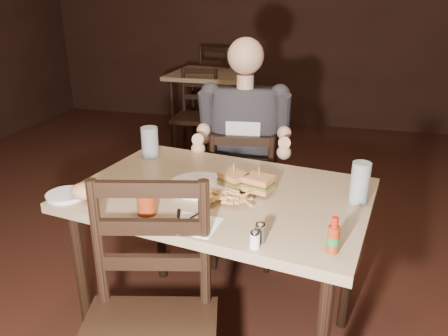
% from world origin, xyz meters
% --- Properties ---
extents(room_shell, '(7.00, 7.00, 7.00)m').
position_xyz_m(room_shell, '(0.00, 0.00, 1.40)').
color(room_shell, black).
rests_on(room_shell, ground).
extents(main_table, '(1.28, 0.96, 0.77)m').
position_xyz_m(main_table, '(0.21, -0.30, 0.69)').
color(main_table, tan).
rests_on(main_table, ground).
extents(bg_table, '(0.81, 0.81, 0.77)m').
position_xyz_m(bg_table, '(-0.65, 2.50, 0.68)').
color(bg_table, tan).
rests_on(bg_table, ground).
extents(chair_far, '(0.44, 0.47, 0.84)m').
position_xyz_m(chair_far, '(0.15, 0.41, 0.42)').
color(chair_far, black).
rests_on(chair_far, ground).
extents(bg_chair_far, '(0.61, 0.63, 0.99)m').
position_xyz_m(bg_chair_far, '(-0.65, 3.05, 0.50)').
color(bg_chair_far, black).
rests_on(bg_chair_far, ground).
extents(bg_chair_near, '(0.42, 0.46, 0.87)m').
position_xyz_m(bg_chair_near, '(-0.65, 1.95, 0.43)').
color(bg_chair_near, black).
rests_on(bg_chair_near, ground).
extents(diner, '(0.56, 0.47, 0.89)m').
position_xyz_m(diner, '(0.16, 0.36, 0.87)').
color(diner, '#2B2A2E').
rests_on(diner, chair_far).
extents(dinner_plate, '(0.29, 0.29, 0.01)m').
position_xyz_m(dinner_plate, '(0.11, -0.30, 0.78)').
color(dinner_plate, white).
rests_on(dinner_plate, main_table).
extents(sandwich_left, '(0.14, 0.13, 0.10)m').
position_xyz_m(sandwich_left, '(0.25, -0.28, 0.83)').
color(sandwich_left, tan).
rests_on(sandwich_left, dinner_plate).
extents(sandwich_right, '(0.13, 0.12, 0.10)m').
position_xyz_m(sandwich_right, '(0.36, -0.29, 0.83)').
color(sandwich_right, tan).
rests_on(sandwich_right, dinner_plate).
extents(fries_pile, '(0.26, 0.20, 0.04)m').
position_xyz_m(fries_pile, '(0.27, -0.40, 0.80)').
color(fries_pile, '#EFB662').
rests_on(fries_pile, dinner_plate).
extents(ketchup_dollop, '(0.05, 0.05, 0.01)m').
position_xyz_m(ketchup_dollop, '(0.21, -0.24, 0.79)').
color(ketchup_dollop, maroon).
rests_on(ketchup_dollop, dinner_plate).
extents(glass_left, '(0.09, 0.09, 0.15)m').
position_xyz_m(glass_left, '(-0.23, -0.01, 0.85)').
color(glass_left, silver).
rests_on(glass_left, main_table).
extents(glass_right, '(0.08, 0.08, 0.16)m').
position_xyz_m(glass_right, '(0.75, -0.27, 0.85)').
color(glass_right, silver).
rests_on(glass_right, main_table).
extents(hot_sauce, '(0.04, 0.04, 0.12)m').
position_xyz_m(hot_sauce, '(0.66, -0.66, 0.83)').
color(hot_sauce, maroon).
rests_on(hot_sauce, main_table).
extents(salt_shaker, '(0.04, 0.04, 0.06)m').
position_xyz_m(salt_shaker, '(0.42, -0.70, 0.80)').
color(salt_shaker, white).
rests_on(salt_shaker, main_table).
extents(pepper_shaker, '(0.04, 0.04, 0.07)m').
position_xyz_m(pepper_shaker, '(0.43, -0.66, 0.80)').
color(pepper_shaker, '#38332D').
rests_on(pepper_shaker, main_table).
extents(syrup_dispenser, '(0.09, 0.09, 0.10)m').
position_xyz_m(syrup_dispenser, '(-0.00, -0.57, 0.82)').
color(syrup_dispenser, maroon).
rests_on(syrup_dispenser, main_table).
extents(napkin, '(0.17, 0.17, 0.00)m').
position_xyz_m(napkin, '(0.19, -0.61, 0.77)').
color(napkin, white).
rests_on(napkin, main_table).
extents(knife, '(0.07, 0.18, 0.00)m').
position_xyz_m(knife, '(0.13, -0.61, 0.78)').
color(knife, silver).
rests_on(knife, napkin).
extents(fork, '(0.06, 0.14, 0.00)m').
position_xyz_m(fork, '(0.19, -0.51, 0.78)').
color(fork, silver).
rests_on(fork, napkin).
extents(side_plate, '(0.17, 0.17, 0.01)m').
position_xyz_m(side_plate, '(-0.37, -0.52, 0.78)').
color(side_plate, white).
rests_on(side_plate, main_table).
extents(bread_roll, '(0.12, 0.10, 0.06)m').
position_xyz_m(bread_roll, '(-0.28, -0.54, 0.81)').
color(bread_roll, tan).
rests_on(bread_roll, side_plate).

